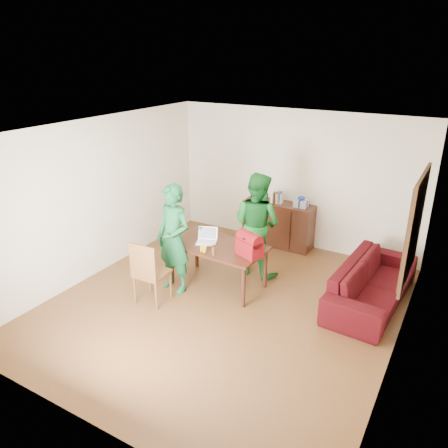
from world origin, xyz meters
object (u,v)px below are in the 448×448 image
Objects in this scene: person_near at (174,239)px; laptop at (206,240)px; table at (218,250)px; chair at (152,284)px; bottle at (214,250)px; person_far at (257,224)px; sofa at (372,283)px; red_bag at (249,247)px.

person_near is 4.73× the size of laptop.
table is 4.20× the size of laptop.
chair reaches higher than bottle.
laptop reaches higher than bottle.
table is 1.19m from chair.
chair reaches higher than laptop.
person_far is at bearing 62.95° from person_near.
sofa is at bearing -170.34° from person_far.
bottle is at bearing 87.94° from person_far.
person_far reaches higher than bottle.
person_near is at bearing -147.29° from laptop.
person_near is at bearing -169.81° from bottle.
chair is at bearing -134.95° from laptop.
person_far is (0.34, 0.75, 0.27)m from table.
person_near is at bearing -139.52° from red_bag.
bottle is (0.34, -0.33, 0.04)m from laptop.
person_far is 11.24× the size of bottle.
table is at bearing 74.86° from person_far.
bottle is at bearing 36.82° from chair.
person_far reaches higher than red_bag.
person_near is at bearing 62.78° from person_far.
table is 3.87× the size of red_bag.
bottle is at bearing -67.54° from table.
laptop is at bearing -162.56° from red_bag.
laptop reaches higher than sofa.
red_bag reaches higher than laptop.
sofa is (2.90, 1.22, -0.57)m from person_near.
laptop is at bearing 63.18° from person_near.
red_bag is at bearing -26.04° from laptop.
sofa is at bearing 32.15° from person_near.
table is at bearing 49.10° from person_near.
bottle is 2.54m from sofa.
person_near is at bearing -137.68° from table.
person_near is 4.37× the size of red_bag.
person_far reaches higher than chair.
chair is 0.78m from person_near.
chair is 0.46× the size of sofa.
red_bag is (0.28, -0.82, -0.03)m from person_far.
person_far is 0.87m from red_bag.
chair is at bearing -122.66° from red_bag.
table is 0.86m from person_far.
chair is at bearing 69.32° from person_far.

